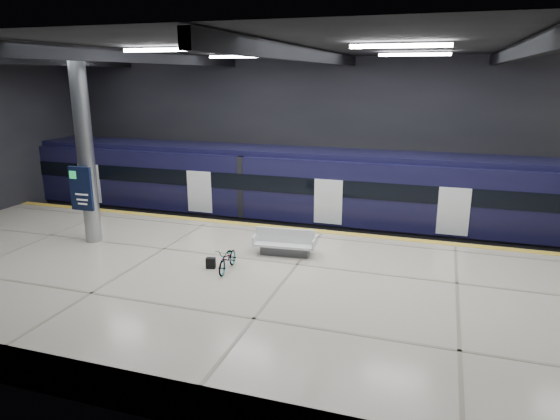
% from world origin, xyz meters
% --- Properties ---
extents(ground, '(30.00, 30.00, 0.00)m').
position_xyz_m(ground, '(0.00, 0.00, 0.00)').
color(ground, black).
rests_on(ground, ground).
extents(room_shell, '(30.10, 16.10, 8.05)m').
position_xyz_m(room_shell, '(-0.00, 0.00, 5.72)').
color(room_shell, black).
rests_on(room_shell, ground).
extents(platform, '(30.00, 11.00, 1.10)m').
position_xyz_m(platform, '(0.00, -2.50, 0.55)').
color(platform, beige).
rests_on(platform, ground).
extents(safety_strip, '(30.00, 0.40, 0.01)m').
position_xyz_m(safety_strip, '(0.00, 2.75, 1.11)').
color(safety_strip, yellow).
rests_on(safety_strip, platform).
extents(rails, '(30.00, 1.52, 0.16)m').
position_xyz_m(rails, '(0.00, 5.50, 0.08)').
color(rails, gray).
rests_on(rails, ground).
extents(train, '(29.40, 2.84, 3.79)m').
position_xyz_m(train, '(-1.33, 5.50, 2.06)').
color(train, black).
rests_on(train, ground).
extents(bench, '(2.21, 1.06, 0.95)m').
position_xyz_m(bench, '(-0.67, -0.22, 1.43)').
color(bench, '#595B60').
rests_on(bench, platform).
extents(bicycle, '(0.64, 1.53, 0.78)m').
position_xyz_m(bicycle, '(-1.97, -2.19, 1.49)').
color(bicycle, '#99999E').
rests_on(bicycle, platform).
extents(pannier_bag, '(0.33, 0.24, 0.35)m').
position_xyz_m(pannier_bag, '(-2.57, -2.19, 1.28)').
color(pannier_bag, black).
rests_on(pannier_bag, platform).
extents(info_column, '(0.90, 0.78, 6.90)m').
position_xyz_m(info_column, '(-8.00, -1.03, 4.46)').
color(info_column, '#9EA0A5').
rests_on(info_column, platform).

